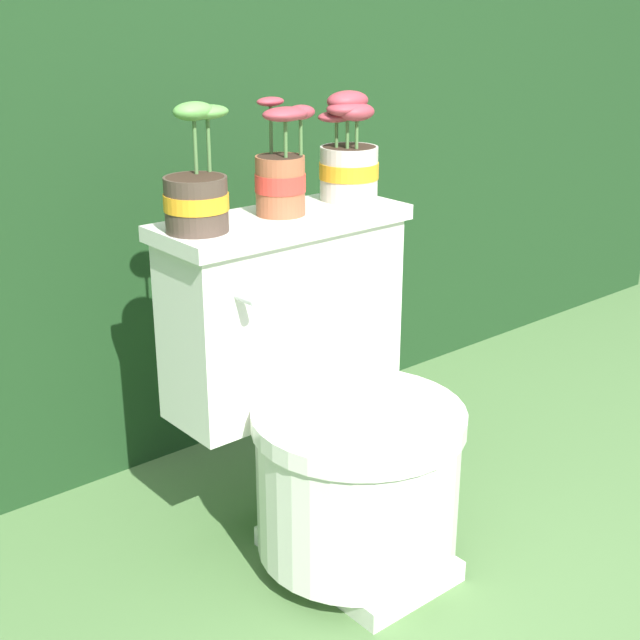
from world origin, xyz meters
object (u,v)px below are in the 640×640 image
toilet (327,410)px  potted_plant_midleft (281,172)px  potted_plant_middle (349,156)px  potted_plant_left (197,190)px

toilet → potted_plant_midleft: size_ratio=3.06×
potted_plant_midleft → potted_plant_middle: 0.19m
potted_plant_middle → toilet: bearing=-140.9°
potted_plant_left → potted_plant_middle: bearing=2.4°
potted_plant_midleft → potted_plant_middle: size_ratio=0.99×
potted_plant_middle → potted_plant_midleft: bearing=-175.4°
potted_plant_midleft → potted_plant_middle: (0.18, 0.01, 0.01)m
potted_plant_middle → potted_plant_left: bearing=-177.6°
potted_plant_left → potted_plant_midleft: 0.19m
potted_plant_left → potted_plant_midleft: potted_plant_left is taller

